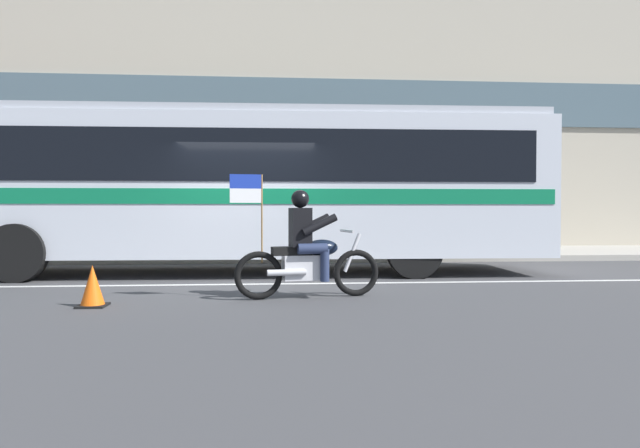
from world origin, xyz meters
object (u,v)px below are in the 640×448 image
(traffic_cone, at_px, (93,287))
(fire_hydrant, at_px, (33,241))
(motorcycle_with_rider, at_px, (307,252))
(transit_bus, at_px, (237,181))

(traffic_cone, bearing_deg, fire_hydrant, 118.33)
(fire_hydrant, height_order, traffic_cone, fire_hydrant)
(motorcycle_with_rider, bearing_deg, traffic_cone, -169.75)
(motorcycle_with_rider, xyz_separation_m, traffic_cone, (-2.85, -0.52, -0.41))
(motorcycle_with_rider, distance_m, traffic_cone, 2.92)
(fire_hydrant, bearing_deg, traffic_cone, -61.67)
(fire_hydrant, distance_m, traffic_cone, 7.67)
(transit_bus, distance_m, motorcycle_with_rider, 3.77)
(motorcycle_with_rider, distance_m, fire_hydrant, 9.00)
(fire_hydrant, bearing_deg, motorcycle_with_rider, -43.86)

